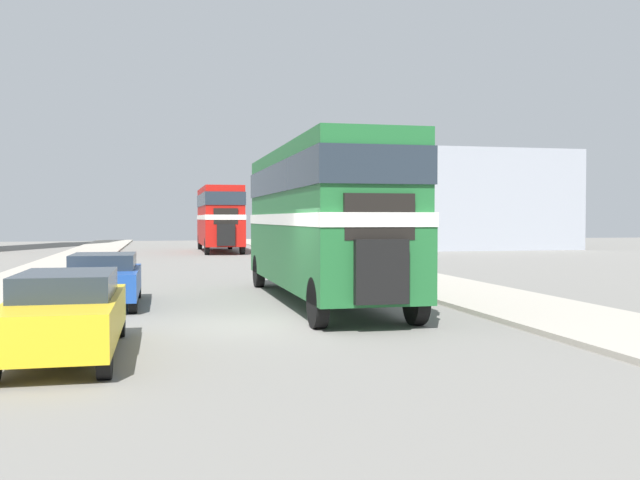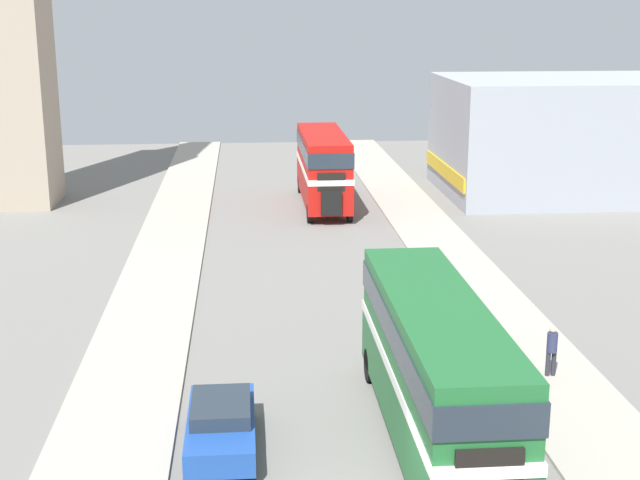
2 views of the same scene
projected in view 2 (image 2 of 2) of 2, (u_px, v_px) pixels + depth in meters
The scene contains 5 objects.
double_decker_bus at pixel (435, 362), 23.73m from camera, with size 2.47×11.18×4.17m.
bus_distant at pixel (323, 163), 52.82m from camera, with size 2.53×10.27×4.38m.
car_parked_mid at pixel (221, 425), 24.07m from camera, with size 1.81×4.26×1.36m.
pedestrian_walking at pixel (552, 348), 28.51m from camera, with size 0.34×0.34×1.68m.
shop_building_block at pixel (588, 136), 56.33m from camera, with size 18.31×11.14×7.31m.
Camera 2 is at (-2.88, -17.74, 11.71)m, focal length 50.00 mm.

